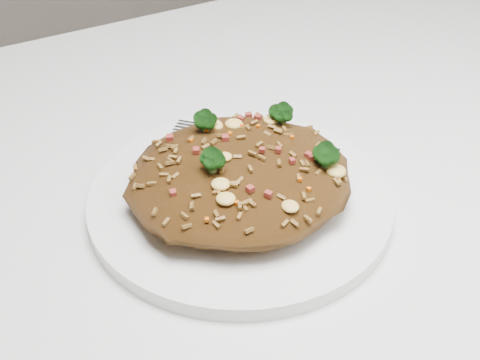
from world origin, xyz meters
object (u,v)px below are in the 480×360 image
dining_table (211,283)px  fried_rice (241,169)px  fork (263,140)px  plate (240,200)px

dining_table → fried_rice: fried_rice is taller
dining_table → fork: fork is taller
plate → fried_rice: size_ratio=1.36×
dining_table → plate: 0.10m
plate → fork: (0.06, 0.06, 0.01)m
plate → fork: 0.08m
fried_rice → fork: size_ratio=1.53×
plate → fried_rice: (0.00, 0.00, 0.03)m
plate → fried_rice: 0.03m
fried_rice → fork: fried_rice is taller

